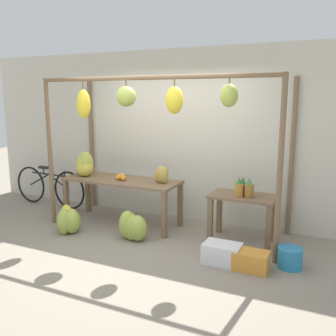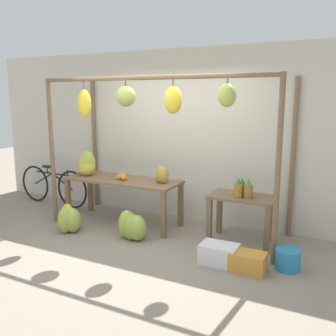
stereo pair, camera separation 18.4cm
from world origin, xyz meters
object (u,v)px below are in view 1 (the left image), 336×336
fruit_crate_white (222,253)px  pineapple_cluster (244,188)px  papaya_pile (161,175)px  blue_bucket (290,258)px  fruit_crate_purple (251,261)px  orange_pile (121,177)px  banana_pile_on_table (85,165)px  parked_bicycle (49,187)px  banana_pile_ground_left (69,221)px  banana_pile_ground_right (132,227)px

fruit_crate_white → pineapple_cluster: bearing=85.4°
fruit_crate_white → papaya_pile: bearing=147.6°
blue_bucket → fruit_crate_purple: bearing=-148.4°
orange_pile → papaya_pile: bearing=6.1°
banana_pile_on_table → parked_bicycle: 1.26m
parked_bicycle → fruit_crate_purple: (4.06, -1.04, -0.26)m
papaya_pile → fruit_crate_purple: (1.58, -0.80, -0.75)m
banana_pile_ground_left → fruit_crate_purple: (2.78, -0.05, -0.08)m
orange_pile → banana_pile_ground_left: 1.03m
banana_pile_ground_right → pineapple_cluster: bearing=20.8°
banana_pile_on_table → fruit_crate_purple: size_ratio=1.02×
pineapple_cluster → fruit_crate_white: pineapple_cluster is taller
fruit_crate_white → parked_bicycle: 3.84m
pineapple_cluster → parked_bicycle: size_ratio=0.16×
pineapple_cluster → parked_bicycle: pineapple_cluster is taller
banana_pile_ground_right → fruit_crate_white: (1.40, -0.20, -0.07)m
fruit_crate_white → blue_bucket: (0.78, 0.23, -0.00)m
blue_bucket → papaya_pile: (-2.00, 0.54, 0.74)m
banana_pile_ground_right → fruit_crate_purple: banana_pile_ground_right is taller
banana_pile_ground_right → papaya_pile: (0.19, 0.57, 0.67)m
pineapple_cluster → fruit_crate_white: size_ratio=0.60×
parked_bicycle → orange_pile: bearing=-10.1°
banana_pile_on_table → papaya_pile: bearing=2.9°
banana_pile_on_table → banana_pile_ground_right: 1.49m
pineapple_cluster → parked_bicycle: (-3.76, 0.26, -0.43)m
banana_pile_on_table → banana_pile_ground_left: banana_pile_on_table is taller
pineapple_cluster → fruit_crate_white: (-0.06, -0.75, -0.67)m
parked_bicycle → blue_bucket: bearing=-10.0°
fruit_crate_white → banana_pile_on_table: bearing=164.9°
banana_pile_on_table → pineapple_cluster: size_ratio=1.54×
blue_bucket → papaya_pile: 2.20m
fruit_crate_purple → parked_bicycle: bearing=165.6°
banana_pile_on_table → parked_bicycle: bearing=163.9°
orange_pile → pineapple_cluster: 1.96m
banana_pile_on_table → blue_bucket: banana_pile_on_table is taller
orange_pile → blue_bucket: orange_pile is taller
banana_pile_ground_right → papaya_pile: papaya_pile is taller
banana_pile_ground_right → fruit_crate_white: bearing=-8.0°
parked_bicycle → banana_pile_on_table: bearing=-16.1°
fruit_crate_white → fruit_crate_purple: (0.37, -0.02, -0.01)m
banana_pile_ground_left → parked_bicycle: parked_bicycle is taller
orange_pile → fruit_crate_purple: (2.27, -0.72, -0.67)m
blue_bucket → banana_pile_ground_right: bearing=-179.1°
banana_pile_ground_left → banana_pile_ground_right: size_ratio=0.88×
banana_pile_on_table → fruit_crate_white: banana_pile_on_table is taller
orange_pile → fruit_crate_purple: size_ratio=0.51×
orange_pile → banana_pile_ground_left: size_ratio=0.45×
banana_pile_on_table → banana_pile_ground_right: (1.20, -0.50, -0.73)m
blue_bucket → fruit_crate_purple: (-0.41, -0.25, -0.01)m
banana_pile_ground_right → blue_bucket: 2.18m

